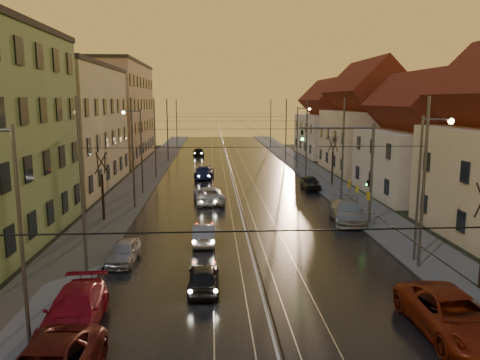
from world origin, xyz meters
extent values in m
cube|color=black|center=(0.00, 40.00, 0.02)|extent=(16.00, 120.00, 0.04)
cube|color=#4C4C4C|center=(-10.00, 40.00, 0.07)|extent=(4.00, 120.00, 0.15)
cube|color=#4C4C4C|center=(10.00, 40.00, 0.07)|extent=(4.00, 120.00, 0.15)
cube|color=gray|center=(-2.20, 40.00, 0.06)|extent=(0.06, 120.00, 0.03)
cube|color=gray|center=(-0.77, 40.00, 0.06)|extent=(0.06, 120.00, 0.03)
cube|color=gray|center=(0.77, 40.00, 0.06)|extent=(0.06, 120.00, 0.03)
cube|color=gray|center=(2.20, 40.00, 0.06)|extent=(0.06, 120.00, 0.03)
cube|color=beige|center=(-17.50, 34.00, 6.00)|extent=(10.00, 20.00, 12.00)
cube|color=tan|center=(-17.50, 58.00, 7.00)|extent=(10.00, 24.00, 14.00)
cube|color=silver|center=(17.00, 28.00, 3.00)|extent=(9.00, 12.00, 6.00)
pyramid|color=#561D13|center=(17.00, 28.00, 7.60)|extent=(9.18, 12.24, 3.20)
cube|color=beige|center=(17.00, 43.00, 3.75)|extent=(9.00, 14.00, 7.50)
pyramid|color=#561D13|center=(17.00, 43.00, 9.50)|extent=(9.18, 14.28, 4.00)
cube|color=silver|center=(17.00, 61.00, 3.25)|extent=(9.00, 16.00, 6.50)
pyramid|color=#561D13|center=(17.00, 61.00, 8.25)|extent=(9.18, 16.32, 3.50)
cylinder|color=#595B60|center=(-8.60, 9.00, 4.50)|extent=(0.16, 0.16, 9.00)
cylinder|color=#595B60|center=(8.60, 9.00, 4.50)|extent=(0.16, 0.16, 9.00)
cylinder|color=#595B60|center=(-8.60, 24.00, 4.50)|extent=(0.16, 0.16, 9.00)
cylinder|color=#595B60|center=(8.60, 24.00, 4.50)|extent=(0.16, 0.16, 9.00)
cylinder|color=#595B60|center=(-8.60, 39.00, 4.50)|extent=(0.16, 0.16, 9.00)
cylinder|color=#595B60|center=(8.60, 39.00, 4.50)|extent=(0.16, 0.16, 9.00)
cylinder|color=#595B60|center=(-8.60, 54.00, 4.50)|extent=(0.16, 0.16, 9.00)
cylinder|color=#595B60|center=(8.60, 54.00, 4.50)|extent=(0.16, 0.16, 9.00)
cylinder|color=#595B60|center=(-8.60, 72.00, 4.50)|extent=(0.16, 0.16, 9.00)
cylinder|color=#595B60|center=(8.60, 72.00, 4.50)|extent=(0.16, 0.16, 9.00)
cylinder|color=#595B60|center=(-8.80, 2.00, 4.00)|extent=(0.14, 0.14, 8.00)
cylinder|color=#595B60|center=(8.80, 10.00, 4.00)|extent=(0.14, 0.14, 8.00)
cylinder|color=#595B60|center=(9.60, 10.00, 7.80)|extent=(1.60, 0.10, 0.10)
sphere|color=#FFD88C|center=(10.32, 10.00, 7.70)|extent=(0.32, 0.32, 0.32)
cylinder|color=#595B60|center=(-8.80, 30.00, 4.00)|extent=(0.14, 0.14, 8.00)
cylinder|color=#595B60|center=(-9.60, 30.00, 7.80)|extent=(1.60, 0.10, 0.10)
sphere|color=#FFD88C|center=(-10.32, 30.00, 7.70)|extent=(0.32, 0.32, 0.32)
cylinder|color=#595B60|center=(8.80, 46.00, 4.00)|extent=(0.14, 0.14, 8.00)
cylinder|color=#595B60|center=(9.60, 46.00, 7.80)|extent=(1.60, 0.10, 0.10)
sphere|color=#FFD88C|center=(10.32, 46.00, 7.70)|extent=(0.32, 0.32, 0.32)
cylinder|color=#595B60|center=(9.00, 18.00, 3.60)|extent=(0.20, 0.20, 7.20)
cylinder|color=#595B60|center=(6.40, 18.00, 6.90)|extent=(5.20, 0.14, 0.14)
imported|color=black|center=(4.00, 18.00, 6.30)|extent=(0.15, 0.18, 0.90)
sphere|color=#19FF3F|center=(4.00, 17.88, 6.15)|extent=(0.20, 0.20, 0.20)
cylinder|color=black|center=(-10.20, 20.00, 1.75)|extent=(0.18, 0.18, 3.50)
cylinder|color=black|center=(-9.97, 20.09, 4.30)|extent=(0.37, 0.92, 1.61)
cylinder|color=black|center=(-10.29, 20.23, 4.30)|extent=(0.91, 0.40, 1.61)
cylinder|color=black|center=(-10.43, 19.91, 4.30)|extent=(0.37, 0.92, 1.61)
cylinder|color=black|center=(-10.07, 19.78, 4.30)|extent=(0.84, 0.54, 1.62)
cylinder|color=black|center=(10.40, 34.00, 1.75)|extent=(0.18, 0.18, 3.50)
cylinder|color=black|center=(10.63, 34.09, 4.30)|extent=(0.37, 0.92, 1.61)
cylinder|color=black|center=(10.31, 34.23, 4.30)|extent=(0.91, 0.40, 1.61)
cylinder|color=black|center=(10.17, 33.91, 4.30)|extent=(0.37, 0.92, 1.61)
cylinder|color=black|center=(10.53, 33.78, 4.30)|extent=(0.84, 0.54, 1.62)
imported|color=black|center=(-2.66, 6.88, 0.61)|extent=(1.49, 3.62, 1.23)
imported|color=#9F9FA4|center=(-2.77, 14.17, 0.63)|extent=(1.38, 3.86, 1.27)
imported|color=#BCBCBC|center=(-2.55, 25.75, 0.72)|extent=(2.91, 5.39, 1.44)
imported|color=#181C4A|center=(-3.14, 38.85, 0.74)|extent=(2.32, 5.18, 1.48)
imported|color=black|center=(-4.38, 60.68, 0.68)|extent=(1.99, 4.15, 1.37)
imported|color=maroon|center=(-7.60, 3.45, 0.73)|extent=(2.31, 5.13, 1.46)
imported|color=#A9A9AF|center=(-7.10, 10.93, 0.61)|extent=(1.61, 3.65, 1.22)
imported|color=maroon|center=(6.78, 2.05, 0.79)|extent=(2.71, 5.71, 1.57)
imported|color=#A1A2A6|center=(7.60, 18.78, 0.78)|extent=(2.85, 5.59, 1.56)
imported|color=black|center=(7.56, 31.43, 0.67)|extent=(1.59, 3.91, 1.33)
camera|label=1|loc=(-2.20, -13.94, 8.77)|focal=35.00mm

